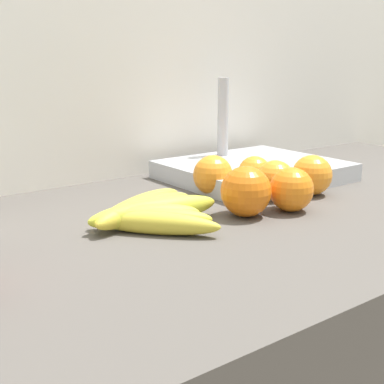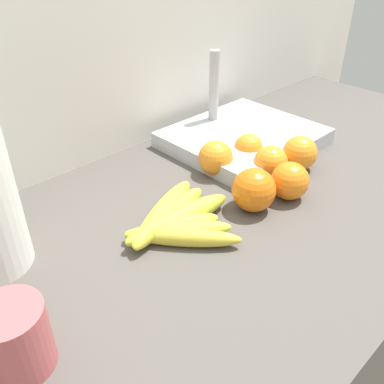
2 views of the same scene
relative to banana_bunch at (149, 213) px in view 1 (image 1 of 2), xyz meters
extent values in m
cube|color=silver|center=(0.11, 0.34, -0.23)|extent=(2.06, 0.06, 1.30)
ellipsoid|color=gold|center=(-0.01, -0.04, 0.00)|extent=(0.15, 0.17, 0.03)
ellipsoid|color=gold|center=(-0.01, -0.03, 0.00)|extent=(0.17, 0.14, 0.03)
ellipsoid|color=yellow|center=(-0.01, -0.01, 0.00)|extent=(0.16, 0.10, 0.04)
ellipsoid|color=gold|center=(0.01, 0.00, 0.00)|extent=(0.22, 0.06, 0.04)
ellipsoid|color=yellow|center=(0.01, 0.02, 0.00)|extent=(0.21, 0.08, 0.04)
ellipsoid|color=gold|center=(0.01, 0.03, 0.00)|extent=(0.22, 0.12, 0.04)
sphere|color=orange|center=(0.15, -0.05, 0.02)|extent=(0.08, 0.08, 0.08)
sphere|color=orange|center=(0.29, 0.08, 0.01)|extent=(0.06, 0.06, 0.06)
sphere|color=orange|center=(0.27, 0.00, 0.02)|extent=(0.07, 0.07, 0.07)
sphere|color=orange|center=(0.20, 0.09, 0.02)|extent=(0.07, 0.07, 0.07)
sphere|color=orange|center=(0.34, -0.03, 0.02)|extent=(0.07, 0.07, 0.07)
sphere|color=orange|center=(0.23, -0.07, 0.02)|extent=(0.07, 0.07, 0.07)
cube|color=#B7BABF|center=(0.34, 0.13, 0.00)|extent=(0.33, 0.29, 0.04)
cylinder|color=#B2B2B7|center=(0.34, 0.24, 0.10)|extent=(0.02, 0.02, 0.17)
camera|label=1|loc=(-0.41, -0.66, 0.23)|focal=50.03mm
camera|label=2|loc=(-0.38, -0.44, 0.44)|focal=39.21mm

